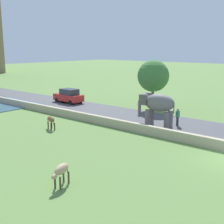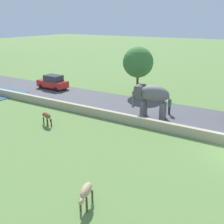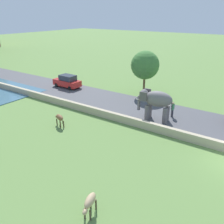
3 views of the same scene
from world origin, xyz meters
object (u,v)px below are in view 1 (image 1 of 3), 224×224
(car_red, at_px, (69,96))
(cow_brown, at_px, (51,120))
(person_beside_elephant, at_px, (178,117))
(cow_tan, at_px, (61,171))
(elephant, at_px, (157,105))

(car_red, xyz_separation_m, cow_brown, (-9.33, -8.10, -0.06))
(person_beside_elephant, relative_size, cow_brown, 1.15)
(person_beside_elephant, relative_size, cow_tan, 1.15)
(person_beside_elephant, bearing_deg, car_red, 84.46)
(elephant, bearing_deg, cow_tan, -169.68)
(person_beside_elephant, height_order, cow_brown, person_beside_elephant)
(person_beside_elephant, bearing_deg, elephant, 144.55)
(elephant, bearing_deg, person_beside_elephant, -35.45)
(cow_tan, xyz_separation_m, cow_brown, (6.60, 8.98, 0.00))
(person_beside_elephant, height_order, cow_tan, person_beside_elephant)
(elephant, bearing_deg, car_red, 77.85)
(elephant, xyz_separation_m, cow_tan, (-12.75, -2.32, -1.20))
(person_beside_elephant, distance_m, cow_tan, 14.43)
(car_red, distance_m, cow_brown, 12.36)
(elephant, xyz_separation_m, car_red, (3.18, 14.76, -1.14))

